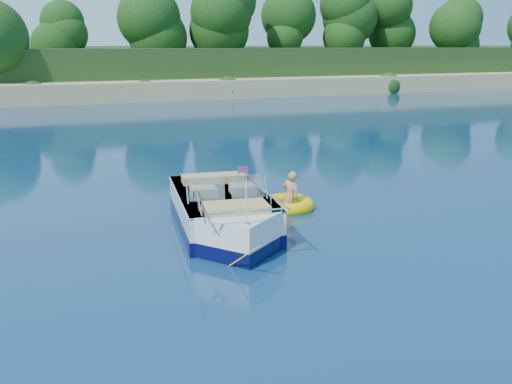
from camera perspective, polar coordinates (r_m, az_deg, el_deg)
ground at (r=13.34m, az=12.16°, el=-5.08°), size 160.00×160.00×0.00m
shoreline at (r=74.60m, az=-16.17°, el=11.44°), size 170.00×59.00×6.00m
treeline at (r=51.93m, az=-13.94°, el=15.48°), size 150.00×7.12×8.19m
motorboat at (r=13.81m, az=-3.14°, el=-2.37°), size 2.65×6.05×2.02m
tow_tube at (r=15.80m, az=3.22°, el=-1.27°), size 1.51×1.51×0.39m
boy at (r=15.78m, az=3.34°, el=-1.67°), size 0.72×0.85×1.54m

